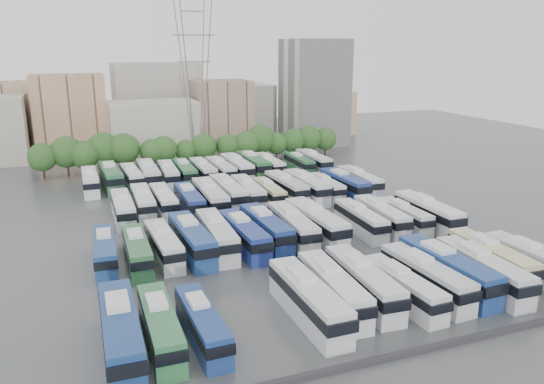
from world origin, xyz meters
name	(u,v)px	position (x,y,z in m)	size (l,w,h in m)	color
ground	(266,229)	(0.00, 0.00, 0.00)	(220.00, 220.00, 0.00)	#424447
parapet	(405,354)	(0.00, -33.00, 0.25)	(56.00, 0.50, 0.50)	#2D2D30
tree_line	(188,147)	(-1.79, 42.18, 4.32)	(64.68, 7.60, 8.12)	black
city_buildings	(140,114)	(-7.46, 71.86, 7.87)	(102.00, 35.00, 20.00)	#9E998E
apartment_tower	(314,93)	(34.00, 58.00, 13.00)	(14.00, 14.00, 26.00)	silver
electricity_pylon	(195,73)	(2.00, 50.00, 18.66)	(9.00, 6.91, 33.83)	slate
bus_r0_s0	(121,331)	(-21.45, -24.50, 2.04)	(3.07, 13.26, 4.15)	navy
bus_r0_s1	(160,326)	(-18.26, -24.35, 1.77)	(2.58, 11.53, 3.61)	#317243
bus_r0_s2	(202,324)	(-14.83, -24.94, 1.67)	(2.73, 10.90, 3.40)	navy
bus_r0_s5	(308,299)	(-4.87, -24.69, 2.01)	(2.99, 13.09, 4.10)	silver
bus_r0_s6	(333,288)	(-1.64, -23.28, 1.93)	(3.37, 12.62, 3.92)	silver
bus_r0_s7	(363,282)	(1.77, -23.07, 1.96)	(3.40, 12.83, 3.99)	silver
bus_r0_s8	(403,287)	(5.00, -25.09, 1.72)	(3.00, 11.30, 3.51)	silver
bus_r0_s9	(426,277)	(8.37, -24.13, 1.89)	(3.22, 12.36, 3.84)	silver
bus_r0_s10	(447,269)	(11.33, -23.68, 2.04)	(3.51, 13.37, 4.16)	navy
bus_r0_s11	(482,270)	(14.75, -24.93, 1.96)	(3.19, 12.78, 3.98)	silver
bus_r0_s12	(491,258)	(18.04, -22.57, 1.89)	(3.12, 12.33, 3.84)	beige
bus_r0_s13	(535,263)	(21.40, -25.36, 1.93)	(3.32, 12.67, 3.94)	silver
bus_r1_s0	(105,250)	(-21.44, -4.94, 1.75)	(2.93, 11.47, 3.57)	navy
bus_r1_s1	(137,251)	(-18.01, -6.36, 1.77)	(2.68, 11.53, 3.61)	#2C673A
bus_r1_s2	(164,245)	(-14.84, -5.53, 1.79)	(3.06, 11.72, 3.64)	silver
bus_r1_s3	(192,239)	(-11.49, -5.48, 2.02)	(3.43, 13.21, 4.11)	navy
bus_r1_s4	(217,235)	(-8.29, -5.06, 1.98)	(3.18, 12.91, 4.03)	silver
bus_r1_s5	(244,235)	(-5.10, -6.01, 1.94)	(3.25, 12.70, 3.95)	navy
bus_r1_s6	(266,228)	(-1.76, -4.71, 1.96)	(3.23, 12.82, 3.99)	navy
bus_r1_s7	(292,226)	(1.69, -5.24, 1.97)	(3.26, 12.89, 4.02)	silver
bus_r1_s8	(316,222)	(5.01, -5.24, 2.08)	(3.44, 13.57, 4.23)	silver
bus_r1_s10	(360,220)	(11.53, -5.52, 1.78)	(2.89, 11.65, 3.63)	silver
bus_r1_s11	(381,216)	(14.87, -5.30, 1.84)	(3.17, 12.04, 3.74)	silver
bus_r1_s12	(404,215)	(18.33, -5.70, 1.66)	(2.35, 10.78, 3.38)	silver
bus_r1_s13	(428,212)	(21.57, -6.53, 1.99)	(2.93, 12.92, 4.05)	silver
bus_r2_s1	(123,208)	(-17.94, 10.88, 1.85)	(2.65, 12.01, 3.77)	silver
bus_r2_s2	(143,202)	(-14.82, 13.09, 1.85)	(2.82, 12.06, 3.77)	silver
bus_r2_s3	(164,201)	(-11.76, 12.90, 1.81)	(2.64, 11.74, 3.68)	white
bus_r2_s4	(189,201)	(-8.19, 11.35, 1.86)	(2.68, 12.09, 3.79)	navy
bus_r2_s5	(210,197)	(-5.02, 11.10, 2.09)	(3.15, 13.58, 4.25)	silver
bus_r2_s6	(228,192)	(-1.59, 13.07, 2.03)	(3.03, 13.23, 4.14)	silver
bus_r2_s7	(248,192)	(1.58, 12.76, 1.90)	(3.17, 12.44, 3.87)	silver
bus_r2_s8	(269,192)	(4.80, 11.95, 1.69)	(2.58, 11.02, 3.45)	#CAB98B
bus_r2_s9	(286,187)	(8.30, 13.15, 1.94)	(3.18, 12.70, 3.96)	silver
bus_r2_s10	(306,186)	(11.57, 12.38, 2.00)	(3.15, 13.08, 4.08)	silver
bus_r2_s11	(326,187)	(14.97, 11.96, 1.66)	(2.55, 10.83, 3.39)	silver
bus_r2_s12	(344,184)	(18.15, 11.51, 1.96)	(3.33, 12.81, 3.99)	navy
bus_r2_s13	(359,181)	(21.72, 12.79, 1.90)	(2.90, 12.35, 3.86)	silver
bus_r3_s0	(90,181)	(-21.68, 29.23, 1.84)	(2.64, 11.98, 3.76)	silver
bus_r3_s1	(111,177)	(-18.15, 30.28, 2.07)	(3.58, 13.53, 4.21)	#2C6840
bus_r3_s2	(132,177)	(-14.64, 29.95, 1.82)	(3.16, 11.90, 3.70)	silver
bus_r3_s3	(149,174)	(-11.61, 30.19, 2.02)	(3.03, 13.17, 4.12)	silver
bus_r3_s4	(168,174)	(-8.17, 29.43, 1.88)	(3.18, 12.29, 3.82)	silver
bus_r3_s5	(185,172)	(-5.10, 29.94, 1.89)	(2.86, 12.29, 3.85)	#2D6A3F
bus_r3_s6	(203,171)	(-1.72, 29.63, 1.88)	(2.79, 12.25, 3.84)	silver
bus_r3_s7	(220,170)	(1.52, 29.17, 1.92)	(3.12, 12.52, 3.90)	silver
bus_r3_s8	(237,167)	(4.84, 29.62, 2.05)	(3.05, 13.33, 4.17)	silver
bus_r3_s9	(252,165)	(8.41, 30.85, 2.07)	(3.14, 13.50, 4.22)	#2D6A39
bus_r3_s10	(269,165)	(11.55, 30.25, 1.85)	(2.82, 12.07, 3.77)	silver
bus_r3_s12	(299,163)	(18.15, 30.47, 1.69)	(2.46, 10.98, 3.44)	#2C673D
bus_r3_s13	(313,161)	(21.25, 30.47, 1.87)	(2.95, 12.18, 3.80)	silver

